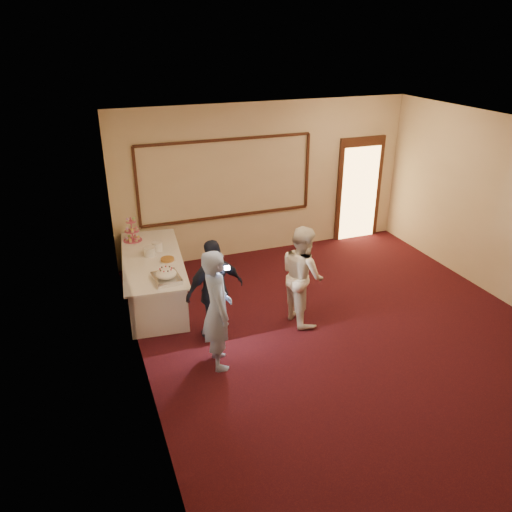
{
  "coord_description": "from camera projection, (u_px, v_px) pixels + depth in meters",
  "views": [
    {
      "loc": [
        -3.54,
        -5.4,
        4.23
      ],
      "look_at": [
        -1.17,
        0.89,
        1.15
      ],
      "focal_mm": 35.0,
      "sensor_mm": 36.0,
      "label": 1
    }
  ],
  "objects": [
    {
      "name": "pavlova_tray",
      "position": [
        166.0,
        275.0,
        7.47
      ],
      "size": [
        0.4,
        0.55,
        0.19
      ],
      "color": "silver",
      "rests_on": "buffet_table"
    },
    {
      "name": "room_walls",
      "position": [
        362.0,
        209.0,
        6.65
      ],
      "size": [
        6.04,
        7.04,
        3.02
      ],
      "color": "beige",
      "rests_on": "floor"
    },
    {
      "name": "man",
      "position": [
        217.0,
        310.0,
        6.56
      ],
      "size": [
        0.44,
        0.64,
        1.7
      ],
      "primitive_type": "imported",
      "rotation": [
        0.0,
        0.0,
        1.51
      ],
      "color": "#8FAAE8",
      "rests_on": "floor"
    },
    {
      "name": "floor",
      "position": [
        350.0,
        337.0,
        7.49
      ],
      "size": [
        7.0,
        7.0,
        0.0
      ],
      "primitive_type": "plane",
      "color": "black",
      "rests_on": "ground"
    },
    {
      "name": "cupcake_stand",
      "position": [
        132.0,
        231.0,
        8.84
      ],
      "size": [
        0.33,
        0.33,
        0.48
      ],
      "color": "#C85078",
      "rests_on": "buffet_table"
    },
    {
      "name": "plate_stack_b",
      "position": [
        157.0,
        246.0,
        8.48
      ],
      "size": [
        0.19,
        0.19,
        0.16
      ],
      "color": "white",
      "rests_on": "buffet_table"
    },
    {
      "name": "wall_molding",
      "position": [
        227.0,
        179.0,
        9.52
      ],
      "size": [
        3.45,
        0.04,
        1.55
      ],
      "color": "#34160F",
      "rests_on": "room_walls"
    },
    {
      "name": "plate_stack_a",
      "position": [
        150.0,
        252.0,
        8.27
      ],
      "size": [
        0.19,
        0.19,
        0.16
      ],
      "color": "white",
      "rests_on": "buffet_table"
    },
    {
      "name": "camera_flash",
      "position": [
        227.0,
        268.0,
        6.94
      ],
      "size": [
        0.08,
        0.06,
        0.05
      ],
      "primitive_type": "cube",
      "rotation": [
        0.0,
        0.0,
        -0.32
      ],
      "color": "white",
      "rests_on": "guest"
    },
    {
      "name": "tart",
      "position": [
        167.0,
        260.0,
        8.11
      ],
      "size": [
        0.25,
        0.25,
        0.05
      ],
      "color": "white",
      "rests_on": "buffet_table"
    },
    {
      "name": "guest",
      "position": [
        215.0,
        290.0,
        7.2
      ],
      "size": [
        0.98,
        0.57,
        1.56
      ],
      "primitive_type": "imported",
      "rotation": [
        0.0,
        0.0,
        3.36
      ],
      "color": "black",
      "rests_on": "floor"
    },
    {
      "name": "woman",
      "position": [
        302.0,
        275.0,
        7.63
      ],
      "size": [
        0.65,
        0.81,
        1.58
      ],
      "primitive_type": "imported",
      "rotation": [
        0.0,
        0.0,
        1.64
      ],
      "color": "white",
      "rests_on": "floor"
    },
    {
      "name": "doorway",
      "position": [
        359.0,
        190.0,
        10.67
      ],
      "size": [
        1.05,
        0.07,
        2.2
      ],
      "color": "#34160F",
      "rests_on": "floor"
    },
    {
      "name": "buffet_table",
      "position": [
        154.0,
        278.0,
        8.4
      ],
      "size": [
        1.22,
        2.57,
        0.77
      ],
      "color": "white",
      "rests_on": "floor"
    }
  ]
}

